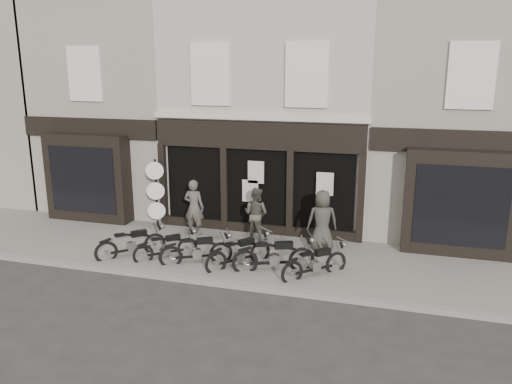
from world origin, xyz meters
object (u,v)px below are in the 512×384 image
(motorcycle_3, at_px, (239,255))
(man_right, at_px, (322,221))
(motorcycle_0, at_px, (132,246))
(man_centre, at_px, (256,214))
(motorcycle_2, at_px, (197,253))
(motorcycle_4, at_px, (275,259))
(advert_sign_post, at_px, (156,196))
(man_left, at_px, (194,207))
(motorcycle_1, at_px, (166,249))
(motorcycle_5, at_px, (315,265))

(motorcycle_3, height_order, man_right, man_right)
(motorcycle_0, xyz_separation_m, man_centre, (3.21, 2.38, 0.59))
(man_centre, bearing_deg, motorcycle_2, 80.23)
(motorcycle_3, distance_m, man_right, 2.86)
(motorcycle_4, xyz_separation_m, advert_sign_post, (-4.92, 2.58, 0.80))
(man_centre, distance_m, advert_sign_post, 3.74)
(man_left, bearing_deg, motorcycle_1, 90.93)
(motorcycle_4, height_order, man_left, man_left)
(motorcycle_3, distance_m, man_left, 3.21)
(motorcycle_5, height_order, man_right, man_right)
(man_left, height_order, man_centre, man_left)
(motorcycle_3, height_order, man_left, man_left)
(motorcycle_5, height_order, advert_sign_post, advert_sign_post)
(motorcycle_3, height_order, advert_sign_post, advert_sign_post)
(motorcycle_3, distance_m, motorcycle_5, 2.22)
(motorcycle_2, bearing_deg, man_centre, 36.46)
(man_left, bearing_deg, man_centre, -177.50)
(motorcycle_5, bearing_deg, motorcycle_2, 136.15)
(motorcycle_0, height_order, man_left, man_left)
(man_right, xyz_separation_m, advert_sign_post, (-5.94, 0.67, 0.17))
(motorcycle_2, bearing_deg, man_left, 85.87)
(man_left, bearing_deg, motorcycle_5, 153.69)
(man_left, height_order, advert_sign_post, advert_sign_post)
(motorcycle_3, distance_m, man_centre, 2.30)
(motorcycle_0, height_order, motorcycle_2, motorcycle_0)
(motorcycle_0, bearing_deg, motorcycle_2, -44.70)
(man_centre, bearing_deg, motorcycle_1, 61.93)
(motorcycle_5, bearing_deg, motorcycle_3, 132.64)
(motorcycle_0, bearing_deg, man_right, -24.90)
(man_centre, relative_size, advert_sign_post, 0.69)
(motorcycle_4, xyz_separation_m, motorcycle_5, (1.16, -0.07, -0.05))
(motorcycle_2, height_order, man_right, man_right)
(man_centre, bearing_deg, man_left, 17.18)
(motorcycle_2, distance_m, man_centre, 2.67)
(motorcycle_4, height_order, man_centre, man_centre)
(man_right, bearing_deg, motorcycle_5, 77.72)
(motorcycle_0, bearing_deg, motorcycle_3, -42.51)
(man_centre, height_order, man_right, man_right)
(motorcycle_2, relative_size, man_centre, 1.11)
(advert_sign_post, bearing_deg, motorcycle_3, -55.90)
(motorcycle_2, bearing_deg, motorcycle_0, 151.97)
(motorcycle_4, xyz_separation_m, man_centre, (-1.20, 2.28, 0.55))
(man_centre, bearing_deg, man_right, -174.29)
(motorcycle_0, relative_size, advert_sign_post, 0.67)
(motorcycle_0, relative_size, man_centre, 0.97)
(man_right, height_order, advert_sign_post, advert_sign_post)
(man_right, bearing_deg, advert_sign_post, -22.73)
(motorcycle_0, distance_m, motorcycle_3, 3.36)
(man_left, distance_m, man_centre, 2.14)
(motorcycle_5, bearing_deg, motorcycle_0, 136.26)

